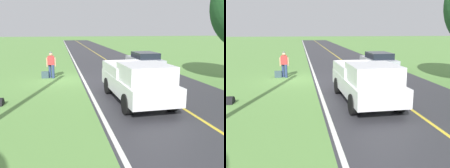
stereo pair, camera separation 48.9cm
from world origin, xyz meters
TOP-DOWN VIEW (x-y plane):
  - ground_plane at (0.00, 0.00)m, footprint 200.00×200.00m
  - road_surface at (-4.58, 0.00)m, footprint 7.18×120.00m
  - lane_edge_line at (-1.17, 0.00)m, footprint 0.16×117.60m
  - lane_centre_line at (-4.58, 0.00)m, footprint 0.14×117.60m
  - hitchhiker_walking at (0.83, -0.97)m, footprint 0.62×0.53m
  - suitcase_carried at (1.25, -0.91)m, footprint 0.47×0.23m
  - pickup_truck_passing at (-3.01, 5.78)m, footprint 2.21×5.45m
  - sedan_near_oncoming at (-6.31, -2.93)m, footprint 1.98×4.43m

SIDE VIEW (x-z plane):
  - ground_plane at x=0.00m, z-range 0.00..0.00m
  - road_surface at x=-4.58m, z-range 0.00..0.00m
  - lane_edge_line at x=-1.17m, z-range 0.00..0.01m
  - lane_centre_line at x=-4.58m, z-range 0.00..0.01m
  - suitcase_carried at x=1.25m, z-range 0.00..0.45m
  - sedan_near_oncoming at x=-6.31m, z-range 0.05..1.46m
  - pickup_truck_passing at x=-3.01m, z-range 0.06..1.88m
  - hitchhiker_walking at x=0.83m, z-range 0.11..1.85m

